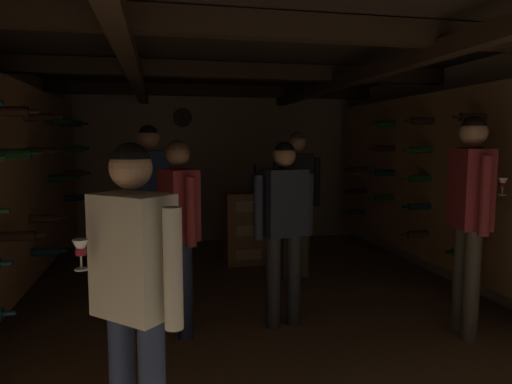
{
  "coord_description": "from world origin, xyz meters",
  "views": [
    {
      "loc": [
        -0.84,
        -3.83,
        1.54
      ],
      "look_at": [
        0.03,
        0.26,
        1.08
      ],
      "focal_mm": 32.26,
      "sensor_mm": 36.0,
      "label": 1
    }
  ],
  "objects": [
    {
      "name": "person_host_center",
      "position": [
        0.16,
        -0.23,
        0.92
      ],
      "size": [
        0.53,
        0.28,
        1.54
      ],
      "color": "#2D2D33",
      "rests_on": "ground_plane"
    },
    {
      "name": "person_guest_far_left",
      "position": [
        -0.93,
        0.65,
        1.03
      ],
      "size": [
        0.37,
        0.46,
        1.69
      ],
      "color": "#4C473D",
      "rests_on": "ground_plane"
    },
    {
      "name": "person_guest_mid_left",
      "position": [
        -0.7,
        -0.23,
        0.92
      ],
      "size": [
        0.41,
        0.51,
        1.55
      ],
      "color": "#232D4C",
      "rests_on": "ground_plane"
    },
    {
      "name": "wine_crate_stack",
      "position": [
        0.22,
        1.78,
        0.45
      ],
      "size": [
        0.52,
        0.35,
        0.9
      ],
      "color": "#A37547",
      "rests_on": "ground_plane"
    },
    {
      "name": "person_guest_mid_right",
      "position": [
        1.51,
        -0.72,
        1.06
      ],
      "size": [
        0.33,
        0.53,
        1.73
      ],
      "color": "#4C473D",
      "rests_on": "ground_plane"
    },
    {
      "name": "person_guest_far_right",
      "position": [
        0.67,
        1.09,
        0.99
      ],
      "size": [
        0.54,
        0.33,
        1.64
      ],
      "color": "brown",
      "rests_on": "ground_plane"
    },
    {
      "name": "display_bottle",
      "position": [
        0.35,
        1.84,
        1.04
      ],
      "size": [
        0.08,
        0.08,
        0.35
      ],
      "color": "#0F2838",
      "rests_on": "wine_crate_stack"
    },
    {
      "name": "person_guest_near_left",
      "position": [
        -0.96,
        -1.78,
        0.92
      ],
      "size": [
        0.45,
        0.4,
        1.54
      ],
      "color": "#232D4C",
      "rests_on": "ground_plane"
    },
    {
      "name": "room_shell",
      "position": [
        0.0,
        0.27,
        1.41
      ],
      "size": [
        4.72,
        6.52,
        2.41
      ],
      "color": "tan",
      "rests_on": "ground_plane"
    },
    {
      "name": "ground_plane",
      "position": [
        0.0,
        0.0,
        0.0
      ],
      "size": [
        8.4,
        8.4,
        0.0
      ],
      "primitive_type": "plane",
      "color": "#8C7051"
    }
  ]
}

